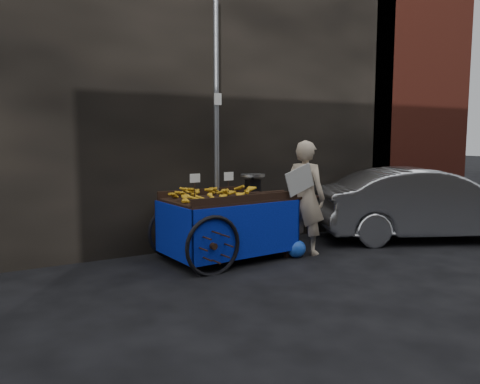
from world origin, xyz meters
TOP-DOWN VIEW (x-y plane):
  - ground at (0.00, 0.00)m, footprint 80.00×80.00m
  - building_wall at (0.39, 2.60)m, footprint 13.50×2.00m
  - street_pole at (0.30, 1.30)m, footprint 0.12×0.10m
  - banana_cart at (0.14, 0.75)m, footprint 2.54×1.34m
  - vendor at (1.40, 0.44)m, footprint 0.88×0.76m
  - plastic_bag at (1.14, 0.29)m, footprint 0.30×0.24m
  - parked_car at (3.92, 0.21)m, footprint 4.05×2.86m

SIDE VIEW (x-z plane):
  - ground at x=0.00m, z-range 0.00..0.00m
  - plastic_bag at x=1.14m, z-range 0.00..0.27m
  - parked_car at x=3.92m, z-range 0.00..1.27m
  - banana_cart at x=0.14m, z-range 0.16..1.50m
  - vendor at x=1.40m, z-range 0.00..1.77m
  - street_pole at x=0.30m, z-range 0.01..4.01m
  - building_wall at x=0.39m, z-range 0.00..5.00m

